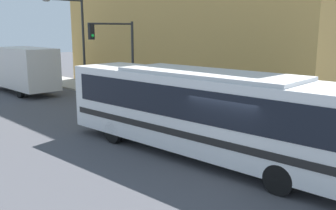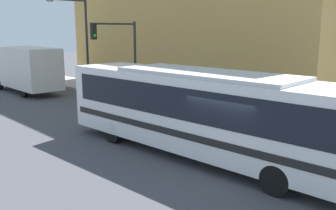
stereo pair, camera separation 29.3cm
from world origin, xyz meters
name	(u,v)px [view 2 (the right image)]	position (x,y,z in m)	size (l,w,h in m)	color
ground_plane	(235,171)	(0.00, 0.00, 0.00)	(120.00, 120.00, 0.00)	#47474C
sidewalk	(82,85)	(6.05, 20.00, 0.07)	(3.09, 70.00, 0.15)	#A8A399
building_facade	(190,3)	(10.59, 12.15, 6.39)	(6.00, 22.31, 12.79)	tan
city_bus	(205,109)	(0.27, 1.58, 1.81)	(3.28, 12.56, 3.15)	white
delivery_truck	(26,68)	(1.44, 19.85, 1.77)	(2.36, 7.66, 3.28)	silver
fire_hydrant	(233,113)	(5.10, 3.93, 0.52)	(0.20, 0.27, 0.74)	#999999
traffic_light_pole	(120,46)	(4.08, 11.87, 3.53)	(3.28, 0.35, 4.89)	#2D2D2D
street_lamp	(81,35)	(4.87, 17.77, 4.13)	(3.14, 0.28, 6.53)	#2D2D2D
pedestrian_near_corner	(193,90)	(6.48, 7.93, 1.01)	(0.34, 0.34, 1.69)	slate
pedestrian_mid_block	(147,83)	(6.51, 12.26, 0.99)	(0.34, 0.34, 1.65)	#23283D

